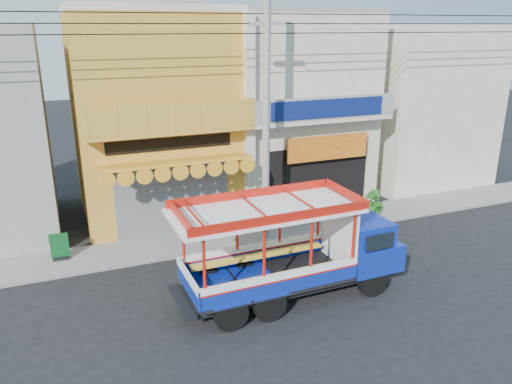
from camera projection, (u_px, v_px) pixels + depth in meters
ground at (335, 274)px, 15.91m from camera, size 90.00×90.00×0.00m
sidewalk at (282, 228)px, 19.40m from camera, size 30.00×2.00×0.12m
shophouse_left at (153, 115)px, 20.17m from camera, size 6.00×7.50×8.24m
shophouse_right at (287, 106)px, 22.31m from camera, size 6.00×6.75×8.24m
party_pilaster at (250, 126)px, 18.54m from camera, size 0.35×0.30×8.00m
filler_building_right at (413, 104)px, 24.94m from camera, size 6.00×6.00×7.60m
utility_pole at (270, 103)px, 16.90m from camera, size 28.00×0.26×9.00m
songthaew_truck at (306, 247)px, 14.32m from camera, size 6.67×2.35×3.09m
green_sign at (60, 249)px, 16.56m from camera, size 0.60×0.31×0.92m
potted_plant_a at (319, 206)px, 20.00m from camera, size 1.23×1.17×1.07m
potted_plant_b at (376, 201)px, 20.63m from camera, size 0.71×0.71×1.01m
potted_plant_c at (370, 203)px, 20.45m from camera, size 0.60×0.60×1.00m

